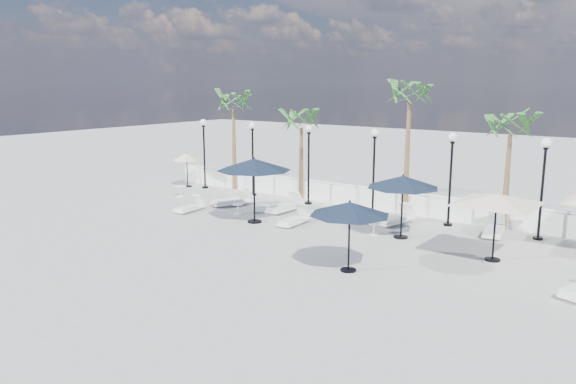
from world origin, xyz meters
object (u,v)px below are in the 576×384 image
Objects in this scene: parasol_navy_mid at (403,182)px; parasol_navy_right at (350,209)px; lounger_4 at (494,229)px; parasol_cream_sq_a at (497,194)px; parasol_navy_left at (254,165)px; lounger_5 at (395,218)px; lounger_0 at (190,207)px; parasol_cream_small at (187,157)px; lounger_2 at (294,219)px; lounger_1 at (285,206)px; lounger_3 at (233,200)px.

parasol_navy_mid reaches higher than parasol_navy_right.
lounger_4 is 3.88m from parasol_cream_sq_a.
parasol_navy_left is at bearing -175.61° from parasol_cream_sq_a.
lounger_0 is at bearing -146.19° from lounger_5.
lounger_4 is 1.05× the size of parasol_cream_small.
parasol_navy_mid is (4.41, 0.82, 1.93)m from lounger_2.
lounger_0 is at bearing -170.10° from parasol_navy_mid.
parasol_navy_mid is (6.16, -0.88, 1.90)m from lounger_1.
parasol_navy_left is at bearing -166.02° from lounger_4.
parasol_cream_sq_a is (9.68, 0.74, -0.20)m from parasol_navy_left.
parasol_navy_right is at bearing -131.44° from parasol_cream_sq_a.
lounger_2 reaches higher than lounger_0.
parasol_navy_left is (-8.77, -3.93, 2.20)m from lounger_4.
lounger_3 is 1.10× the size of parasol_cream_small.
lounger_2 is 4.70m from lounger_3.
lounger_5 is at bearing 33.82° from lounger_2.
lounger_4 is 3.89m from lounger_5.
lounger_3 reaches higher than lounger_5.
lounger_3 is 4.11m from parasol_navy_left.
lounger_4 is at bearing 24.16° from parasol_navy_left.
lounger_3 is at bearing 147.24° from parasol_navy_left.
lounger_5 is at bearing 33.24° from parasol_navy_left.
parasol_cream_sq_a is (4.75, -2.49, 2.00)m from lounger_5.
parasol_navy_right is at bearing -41.72° from lounger_2.
parasol_navy_right reaches higher than parasol_cream_small.
lounger_2 is 0.67× the size of parasol_navy_mid.
lounger_3 is 0.85× the size of parasol_navy_right.
lounger_5 is at bearing 121.72° from parasol_navy_mid.
parasol_navy_left reaches higher than parasol_cream_sq_a.
lounger_0 is at bearing -175.87° from parasol_cream_sq_a.
lounger_0 is 6.47m from parasol_cream_small.
lounger_4 is at bearing 106.06° from parasol_cream_sq_a.
parasol_cream_sq_a is at bearing 4.39° from parasol_navy_left.
parasol_cream_sq_a is (9.82, -1.60, 1.99)m from lounger_1.
lounger_1 is at bearing 30.20° from lounger_0.
lounger_4 is 4.15m from parasol_navy_mid.
lounger_4 is 9.86m from parasol_navy_left.
lounger_5 is 6.65m from parasol_navy_right.
parasol_navy_mid is (-2.74, -2.46, 1.91)m from lounger_4.
lounger_1 is at bearing 171.90° from parasol_navy_mid.
parasol_navy_left reaches higher than lounger_5.
parasol_navy_left is (0.13, -2.35, 2.19)m from lounger_1.
parasol_navy_mid is at bearing 94.29° from parasol_navy_right.
lounger_1 is at bearing 179.92° from lounger_4.
parasol_cream_small is at bearing 154.10° from parasol_navy_left.
lounger_4 is (11.69, 2.05, -0.01)m from lounger_3.
lounger_5 is (5.07, 0.89, -0.01)m from lounger_1.
lounger_3 is 1.04× the size of lounger_4.
lounger_0 is at bearing -176.56° from parasol_navy_left.
parasol_navy_left reaches higher than parasol_navy_right.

